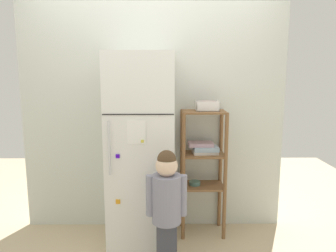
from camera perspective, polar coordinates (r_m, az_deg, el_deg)
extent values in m
plane|color=tan|center=(3.31, -2.70, -19.43)|extent=(6.00, 6.00, 0.00)
cube|color=silver|center=(3.27, -2.63, 1.36)|extent=(2.65, 0.03, 2.28)
cube|color=white|center=(3.01, -4.79, -4.21)|extent=(0.61, 0.57, 1.78)
cube|color=black|center=(2.66, -5.34, 2.06)|extent=(0.59, 0.01, 0.01)
cylinder|color=silver|center=(2.72, -10.39, -3.92)|extent=(0.02, 0.02, 0.46)
cube|color=white|center=(2.69, -5.63, -1.12)|extent=(0.16, 0.01, 0.20)
cube|color=orange|center=(2.88, -8.87, -13.13)|extent=(0.04, 0.01, 0.04)
cube|color=#4309BF|center=(2.75, -8.92, -5.32)|extent=(0.03, 0.01, 0.03)
cube|color=gold|center=(2.70, -4.57, -2.70)|extent=(0.03, 0.01, 0.02)
cube|color=#424450|center=(2.80, -0.23, -20.43)|extent=(0.16, 0.10, 0.41)
cylinder|color=gray|center=(2.62, -0.24, -12.81)|extent=(0.23, 0.23, 0.39)
sphere|color=gray|center=(2.62, -0.25, -8.47)|extent=(0.10, 0.10, 0.10)
sphere|color=beige|center=(2.53, -0.24, -7.04)|extent=(0.18, 0.18, 0.18)
sphere|color=#4C3823|center=(2.52, -0.24, -5.98)|extent=(0.15, 0.15, 0.15)
cylinder|color=gray|center=(2.61, -3.13, -12.21)|extent=(0.07, 0.07, 0.33)
cylinder|color=gray|center=(2.61, 2.66, -12.19)|extent=(0.07, 0.07, 0.33)
cylinder|color=brown|center=(3.07, 2.74, -9.16)|extent=(0.04, 0.04, 1.24)
cylinder|color=brown|center=(3.12, 10.12, -9.01)|extent=(0.04, 0.04, 1.24)
cylinder|color=brown|center=(3.33, 2.47, -7.65)|extent=(0.04, 0.04, 1.24)
cylinder|color=brown|center=(3.38, 9.26, -7.54)|extent=(0.04, 0.04, 1.24)
cube|color=brown|center=(3.09, 6.36, 2.52)|extent=(0.41, 0.29, 0.02)
cube|color=brown|center=(3.17, 6.22, -5.02)|extent=(0.41, 0.29, 0.02)
cube|color=brown|center=(3.26, 6.12, -10.49)|extent=(0.41, 0.29, 0.02)
cube|color=white|center=(3.17, 6.58, -4.58)|extent=(0.25, 0.19, 0.03)
cube|color=#99B2C6|center=(3.15, 6.73, -3.97)|extent=(0.24, 0.18, 0.04)
cube|color=#B293A3|center=(3.16, 5.81, -3.21)|extent=(0.24, 0.18, 0.03)
cylinder|color=#4C7266|center=(3.24, 4.78, -10.05)|extent=(0.11, 0.11, 0.04)
cube|color=white|center=(3.11, 6.95, 2.78)|extent=(0.22, 0.15, 0.01)
cube|color=white|center=(3.03, 7.14, 3.45)|extent=(0.22, 0.01, 0.09)
cube|color=white|center=(3.18, 6.80, 3.72)|extent=(0.22, 0.01, 0.09)
cube|color=white|center=(3.09, 5.03, 3.60)|extent=(0.01, 0.15, 0.09)
cube|color=white|center=(3.12, 8.88, 3.57)|extent=(0.01, 0.15, 0.09)
sphere|color=#953215|center=(3.09, 6.40, 3.37)|extent=(0.06, 0.06, 0.06)
sphere|color=red|center=(3.13, 6.81, 3.55)|extent=(0.07, 0.07, 0.07)
sphere|color=red|center=(3.09, 7.61, 3.52)|extent=(0.08, 0.08, 0.08)
sphere|color=orange|center=(3.12, 7.44, 3.47)|extent=(0.07, 0.07, 0.07)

